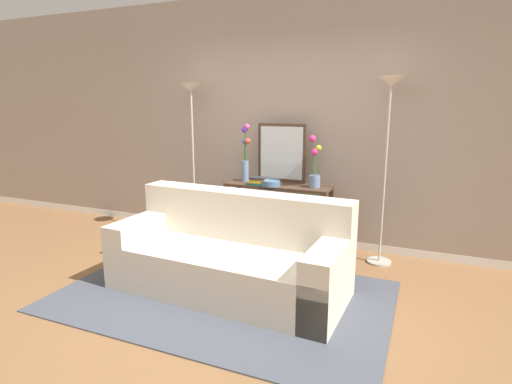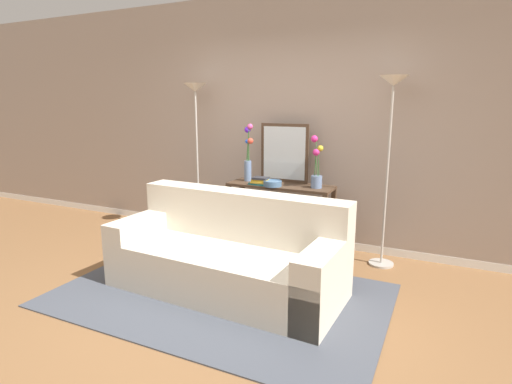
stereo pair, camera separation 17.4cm
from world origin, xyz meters
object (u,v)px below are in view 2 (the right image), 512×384
vase_short_flowers (317,169)px  fruit_bowl (272,183)px  couch (228,257)px  wall_mirror (284,153)px  floor_lamp_right (391,119)px  book_row_under_console (259,242)px  floor_lamp_left (196,118)px  book_stack (260,181)px  vase_tall_flowers (248,156)px  console_table (280,205)px

vase_short_flowers → fruit_bowl: 0.51m
couch → wall_mirror: size_ratio=3.18×
floor_lamp_right → book_row_under_console: size_ratio=4.33×
floor_lamp_left → book_row_under_console: size_ratio=4.26×
fruit_bowl → book_stack: size_ratio=0.88×
floor_lamp_right → vase_short_flowers: size_ratio=3.43×
couch → book_row_under_console: size_ratio=4.77×
vase_tall_flowers → fruit_bowl: vase_tall_flowers is taller
couch → wall_mirror: wall_mirror is taller
console_table → wall_mirror: (-0.02, 0.17, 0.58)m
floor_lamp_left → vase_short_flowers: (1.57, -0.07, -0.52)m
console_table → floor_lamp_right: 1.52m
console_table → wall_mirror: wall_mirror is taller
couch → console_table: couch is taller
couch → console_table: size_ratio=1.78×
floor_lamp_right → fruit_bowl: 1.40m
console_table → vase_tall_flowers: bearing=174.5°
floor_lamp_left → wall_mirror: (1.12, 0.11, -0.39)m
vase_short_flowers → book_stack: (-0.63, -0.09, -0.17)m
vase_tall_flowers → book_stack: 0.37m
console_table → fruit_bowl: 0.31m
floor_lamp_left → floor_lamp_right: 2.30m
floor_lamp_left → book_stack: bearing=-9.4°
vase_tall_flowers → console_table: bearing=-5.5°
floor_lamp_left → vase_tall_flowers: bearing=-0.9°
floor_lamp_right → wall_mirror: 1.25m
book_stack → couch: bearing=-81.2°
book_row_under_console → wall_mirror: bearing=33.8°
console_table → book_stack: book_stack is taller
book_stack → book_row_under_console: bearing=123.9°
console_table → couch: bearing=-91.8°
floor_lamp_right → wall_mirror: (-1.17, 0.11, -0.41)m
fruit_bowl → book_row_under_console: 0.81m
couch → vase_short_flowers: bearing=68.0°
vase_short_flowers → fruit_bowl: vase_short_flowers is taller
wall_mirror → book_row_under_console: size_ratio=1.50×
wall_mirror → couch: bearing=-90.7°
couch → floor_lamp_right: floor_lamp_right is taller
wall_mirror → vase_short_flowers: size_ratio=1.19×
fruit_bowl → book_row_under_console: bearing=150.7°
vase_tall_flowers → book_stack: size_ratio=2.90×
couch → vase_short_flowers: 1.41m
floor_lamp_left → vase_short_flowers: size_ratio=3.38×
book_stack → console_table: bearing=27.5°
floor_lamp_right → vase_tall_flowers: (-1.58, -0.01, -0.46)m
fruit_bowl → floor_lamp_right: bearing=8.7°
wall_mirror → fruit_bowl: bearing=-93.7°
vase_tall_flowers → vase_short_flowers: bearing=-3.7°
vase_short_flowers → console_table: bearing=178.1°
couch → fruit_bowl: bearing=90.2°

